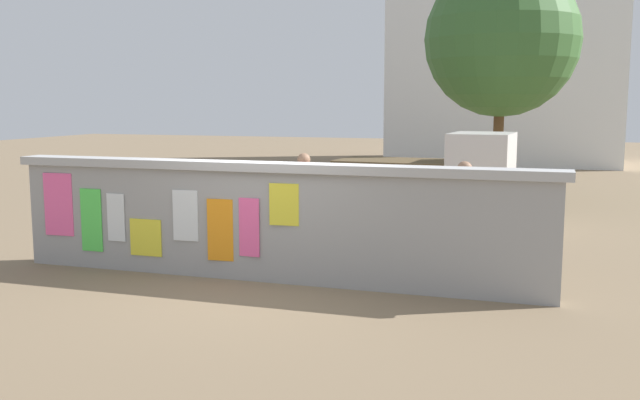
% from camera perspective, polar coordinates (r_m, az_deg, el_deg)
% --- Properties ---
extents(ground, '(60.00, 60.00, 0.00)m').
position_cam_1_polar(ground, '(17.51, 5.73, -0.22)').
color(ground, '#7A664C').
extents(poster_wall, '(7.91, 0.42, 1.65)m').
position_cam_1_polar(poster_wall, '(9.80, -4.20, -1.63)').
color(poster_wall, '#989898').
rests_on(poster_wall, ground).
extents(auto_rickshaw_truck, '(3.70, 1.77, 1.85)m').
position_cam_1_polar(auto_rickshaw_truck, '(14.91, 9.09, 1.78)').
color(auto_rickshaw_truck, black).
rests_on(auto_rickshaw_truck, ground).
extents(motorcycle, '(1.90, 0.56, 0.87)m').
position_cam_1_polar(motorcycle, '(13.47, -7.04, -0.71)').
color(motorcycle, black).
rests_on(motorcycle, ground).
extents(bicycle_near, '(1.69, 0.48, 0.95)m').
position_cam_1_polar(bicycle_near, '(11.34, -7.47, -2.85)').
color(bicycle_near, black).
rests_on(bicycle_near, ground).
extents(bicycle_far, '(1.71, 0.44, 0.95)m').
position_cam_1_polar(bicycle_far, '(15.43, -5.31, 0.05)').
color(bicycle_far, black).
rests_on(bicycle_far, ground).
extents(person_walking, '(0.43, 0.43, 1.62)m').
position_cam_1_polar(person_walking, '(11.91, -1.30, 0.76)').
color(person_walking, purple).
rests_on(person_walking, ground).
extents(person_bystander, '(0.44, 0.44, 1.62)m').
position_cam_1_polar(person_bystander, '(10.51, 11.51, -0.36)').
color(person_bystander, '#3F994C').
rests_on(person_bystander, ground).
extents(tree_roadside, '(3.84, 3.84, 5.93)m').
position_cam_1_polar(tree_roadside, '(18.62, 14.44, 12.39)').
color(tree_roadside, brown).
rests_on(tree_roadside, ground).
extents(building_background, '(9.16, 5.51, 9.25)m').
position_cam_1_polar(building_background, '(30.21, 14.75, 11.81)').
color(building_background, white).
rests_on(building_background, ground).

